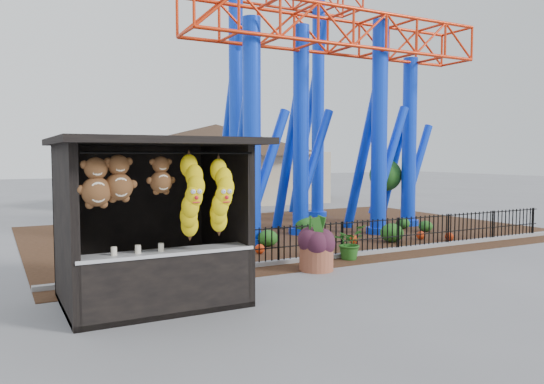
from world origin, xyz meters
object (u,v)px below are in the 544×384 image
roller_coaster (313,58)px  terracotta_planter (316,258)px  potted_plant (349,242)px  prize_booth (153,224)px

roller_coaster → terracotta_planter: size_ratio=13.26×
roller_coaster → potted_plant: size_ratio=11.73×
roller_coaster → terracotta_planter: roller_coaster is taller
prize_booth → terracotta_planter: prize_booth is taller
prize_booth → terracotta_planter: size_ratio=4.22×
potted_plant → prize_booth: bearing=173.8°
roller_coaster → potted_plant: roller_coaster is taller
prize_booth → roller_coaster: (8.15, 7.33, 4.91)m
prize_booth → roller_coaster: size_ratio=0.32×
prize_booth → potted_plant: (5.83, 1.80, -1.07)m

